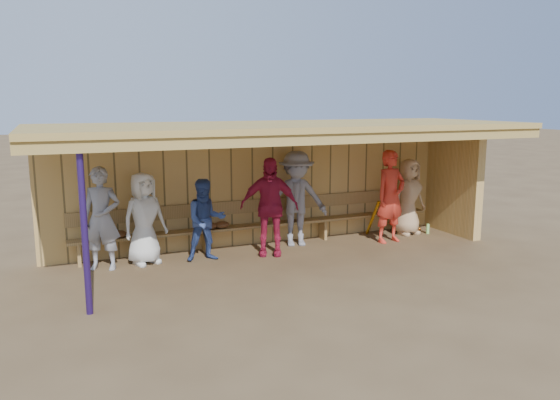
% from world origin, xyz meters
% --- Properties ---
extents(ground, '(90.00, 90.00, 0.00)m').
position_xyz_m(ground, '(0.00, 0.00, 0.00)').
color(ground, brown).
rests_on(ground, ground).
extents(player_a, '(0.78, 0.66, 1.80)m').
position_xyz_m(player_a, '(-3.21, 0.67, 0.90)').
color(player_a, gray).
rests_on(player_a, ground).
extents(player_b, '(0.94, 0.77, 1.66)m').
position_xyz_m(player_b, '(-2.48, 0.71, 0.83)').
color(player_b, silver).
rests_on(player_b, ground).
extents(player_c, '(0.77, 0.62, 1.51)m').
position_xyz_m(player_c, '(-1.42, 0.48, 0.76)').
color(player_c, '#304686').
rests_on(player_c, ground).
extents(player_d, '(1.18, 0.85, 1.86)m').
position_xyz_m(player_d, '(-0.21, 0.38, 0.93)').
color(player_d, '#A91B3A').
rests_on(player_d, ground).
extents(player_e, '(1.38, 0.99, 1.92)m').
position_xyz_m(player_e, '(0.55, 0.81, 0.96)').
color(player_e, gray).
rests_on(player_e, ground).
extents(player_g, '(0.75, 0.55, 1.91)m').
position_xyz_m(player_g, '(2.45, 0.30, 0.96)').
color(player_g, red).
rests_on(player_g, ground).
extents(player_h, '(0.89, 0.65, 1.67)m').
position_xyz_m(player_h, '(3.21, 0.71, 0.83)').
color(player_h, tan).
rests_on(player_h, ground).
extents(dugout_structure, '(8.80, 3.20, 2.50)m').
position_xyz_m(dugout_structure, '(0.39, 0.69, 1.69)').
color(dugout_structure, tan).
rests_on(dugout_structure, ground).
extents(bench, '(7.60, 0.34, 0.93)m').
position_xyz_m(bench, '(0.00, 1.12, 0.53)').
color(bench, '#9E7B43').
rests_on(bench, ground).
extents(dugout_equipment, '(6.75, 0.62, 0.80)m').
position_xyz_m(dugout_equipment, '(-0.88, 0.99, 0.49)').
color(dugout_equipment, orange).
rests_on(dugout_equipment, ground).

